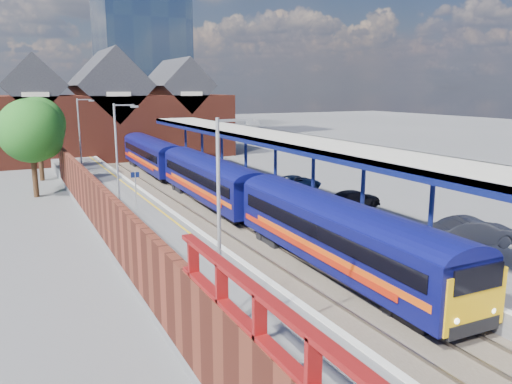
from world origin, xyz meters
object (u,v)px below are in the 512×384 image
platform_sign (136,184)px  parked_car_silver (474,232)px  lamp_post_b (223,211)px  parked_car_blue (296,182)px  train (177,163)px  lamp_post_c (119,154)px  lamp_post_d (81,133)px  parked_car_dark (354,199)px

platform_sign → parked_car_silver: size_ratio=0.57×
lamp_post_b → parked_car_blue: lamp_post_b is taller
parked_car_blue → parked_car_silver: bearing=-179.8°
train → parked_car_blue: bearing=-58.8°
lamp_post_c → parked_car_blue: lamp_post_c is taller
train → platform_sign: bearing=-120.1°
train → parked_car_blue: (6.37, -10.51, -0.55)m
lamp_post_b → parked_car_silver: 15.40m
parked_car_silver → platform_sign: bearing=61.3°
train → lamp_post_d: (-7.86, 2.78, 2.87)m
parked_car_silver → parked_car_blue: size_ratio=1.05×
train → platform_sign: (-6.49, -11.22, 0.57)m
lamp_post_d → parked_car_dark: lamp_post_d is taller
platform_sign → parked_car_silver: platform_sign is taller
train → lamp_post_d: lamp_post_d is taller
parked_car_dark → parked_car_blue: bearing=-6.9°
lamp_post_c → parked_car_dark: lamp_post_c is taller
train → lamp_post_b: 30.40m
platform_sign → parked_car_silver: (13.50, -15.63, -0.97)m
lamp_post_c → parked_car_blue: 14.88m
train → platform_sign: 12.98m
parked_car_dark → parked_car_blue: size_ratio=1.00×
parked_car_silver → parked_car_dark: size_ratio=1.05×
train → parked_car_dark: train is taller
lamp_post_d → parked_car_silver: bearing=-63.4°
parked_car_dark → train: bearing=11.8°
train → lamp_post_d: size_ratio=9.42×
train → parked_car_dark: bearing=-69.3°
lamp_post_b → parked_car_dark: lamp_post_b is taller
parked_car_silver → train: bearing=35.1°
train → lamp_post_c: 15.65m
lamp_post_c → parked_car_blue: size_ratio=1.69×
train → parked_car_dark: (6.61, -17.52, -0.52)m
lamp_post_b → parked_car_blue: bearing=52.8°
parked_car_dark → parked_car_blue: (-0.24, 7.01, -0.03)m
lamp_post_d → parked_car_blue: bearing=-43.0°
platform_sign → parked_car_dark: 14.58m
parked_car_blue → lamp_post_c: bearing=98.8°
lamp_post_b → platform_sign: (1.36, 18.00, -2.30)m
parked_car_silver → parked_car_dark: 9.34m
lamp_post_b → lamp_post_d: bearing=90.0°
lamp_post_b → parked_car_dark: bearing=39.0°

